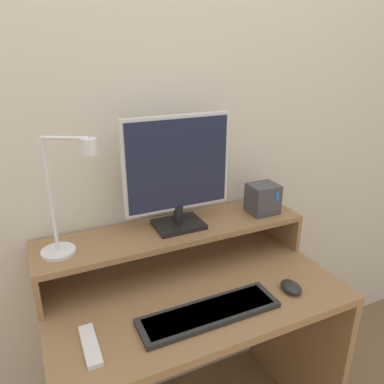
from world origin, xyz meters
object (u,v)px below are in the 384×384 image
object	(u,v)px
mouse	(291,287)
monitor	(178,171)
desk_lamp	(67,205)
router_dock	(263,199)
keyboard	(209,313)
remote_control	(90,345)

from	to	relation	value
mouse	monitor	bearing A→B (deg)	130.67
desk_lamp	router_dock	size ratio (longest dim) A/B	3.26
desk_lamp	keyboard	distance (m)	0.58
desk_lamp	mouse	bearing A→B (deg)	-23.50
router_dock	mouse	xyz separation A→B (m)	(-0.08, -0.31, -0.21)
remote_control	keyboard	bearing A→B (deg)	-3.14
desk_lamp	remote_control	distance (m)	0.44
router_dock	mouse	distance (m)	0.39
monitor	mouse	distance (m)	0.59
keyboard	monitor	bearing A→B (deg)	84.17
keyboard	mouse	xyz separation A→B (m)	(0.33, -0.01, 0.01)
router_dock	mouse	bearing A→B (deg)	-104.19
monitor	desk_lamp	xyz separation A→B (m)	(-0.40, -0.04, -0.05)
mouse	remote_control	bearing A→B (deg)	177.68
monitor	remote_control	world-z (taller)	monitor
monitor	router_dock	distance (m)	0.41
remote_control	desk_lamp	bearing A→B (deg)	87.76
remote_control	router_dock	bearing A→B (deg)	19.94
monitor	router_dock	xyz separation A→B (m)	(0.37, -0.03, -0.16)
remote_control	mouse	bearing A→B (deg)	-2.32
desk_lamp	mouse	size ratio (longest dim) A/B	4.51
monitor	desk_lamp	bearing A→B (deg)	-174.66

